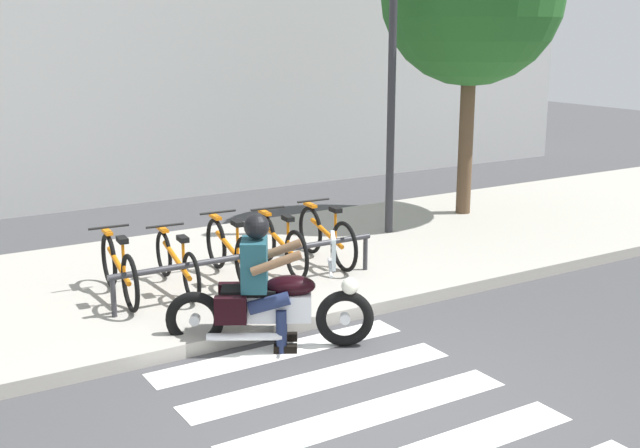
# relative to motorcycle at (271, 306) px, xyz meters

# --- Properties ---
(ground_plane) EXTENTS (48.00, 48.00, 0.00)m
(ground_plane) POSITION_rel_motorcycle_xyz_m (0.02, -1.76, -0.45)
(ground_plane) COLOR #424244
(sidewalk) EXTENTS (24.00, 4.40, 0.15)m
(sidewalk) POSITION_rel_motorcycle_xyz_m (0.02, 2.38, -0.38)
(sidewalk) COLOR #A8A399
(sidewalk) RESTS_ON ground
(crosswalk_stripe_2) EXTENTS (2.80, 0.40, 0.01)m
(crosswalk_stripe_2) POSITION_rel_motorcycle_xyz_m (0.01, -1.76, -0.45)
(crosswalk_stripe_2) COLOR white
(crosswalk_stripe_2) RESTS_ON ground
(crosswalk_stripe_3) EXTENTS (2.80, 0.40, 0.01)m
(crosswalk_stripe_3) POSITION_rel_motorcycle_xyz_m (0.01, -0.96, -0.45)
(crosswalk_stripe_3) COLOR white
(crosswalk_stripe_3) RESTS_ON ground
(crosswalk_stripe_4) EXTENTS (2.80, 0.40, 0.01)m
(crosswalk_stripe_4) POSITION_rel_motorcycle_xyz_m (0.01, -0.16, -0.45)
(crosswalk_stripe_4) COLOR white
(crosswalk_stripe_4) RESTS_ON ground
(motorcycle) EXTENTS (1.92, 1.18, 1.20)m
(motorcycle) POSITION_rel_motorcycle_xyz_m (0.00, 0.00, 0.00)
(motorcycle) COLOR black
(motorcycle) RESTS_ON ground
(rider) EXTENTS (0.77, 0.72, 1.42)m
(rider) POSITION_rel_motorcycle_xyz_m (-0.07, 0.04, 0.36)
(rider) COLOR #1E4C59
(rider) RESTS_ON ground
(bicycle_0) EXTENTS (0.48, 1.68, 0.80)m
(bicycle_0) POSITION_rel_motorcycle_xyz_m (-0.98, 1.89, 0.06)
(bicycle_0) COLOR black
(bicycle_0) RESTS_ON sidewalk
(bicycle_1) EXTENTS (0.48, 1.69, 0.71)m
(bicycle_1) POSITION_rel_motorcycle_xyz_m (-0.27, 1.89, 0.03)
(bicycle_1) COLOR black
(bicycle_1) RESTS_ON sidewalk
(bicycle_2) EXTENTS (0.48, 1.70, 0.80)m
(bicycle_2) POSITION_rel_motorcycle_xyz_m (0.44, 1.89, 0.06)
(bicycle_2) COLOR black
(bicycle_2) RESTS_ON sidewalk
(bicycle_3) EXTENTS (0.48, 1.62, 0.78)m
(bicycle_3) POSITION_rel_motorcycle_xyz_m (1.15, 1.89, 0.05)
(bicycle_3) COLOR black
(bicycle_3) RESTS_ON sidewalk
(bicycle_4) EXTENTS (0.48, 1.64, 0.80)m
(bicycle_4) POSITION_rel_motorcycle_xyz_m (1.86, 1.88, 0.06)
(bicycle_4) COLOR black
(bicycle_4) RESTS_ON sidewalk
(bike_rack) EXTENTS (3.45, 0.07, 0.49)m
(bike_rack) POSITION_rel_motorcycle_xyz_m (0.44, 1.33, 0.11)
(bike_rack) COLOR #333338
(bike_rack) RESTS_ON sidewalk
(street_lamp) EXTENTS (0.28, 0.28, 4.63)m
(street_lamp) POSITION_rel_motorcycle_xyz_m (3.56, 2.78, 2.33)
(street_lamp) COLOR #2D2D33
(street_lamp) RESTS_ON ground
(building_backdrop) EXTENTS (24.00, 1.20, 6.00)m
(building_backdrop) POSITION_rel_motorcycle_xyz_m (0.02, 8.08, 2.55)
(building_backdrop) COLOR #AFAFAF
(building_backdrop) RESTS_ON ground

